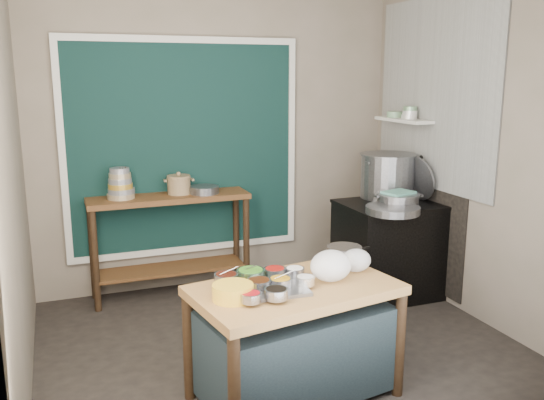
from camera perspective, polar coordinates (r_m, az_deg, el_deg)
name	(u,v)px	position (r m, az deg, el deg)	size (l,w,h in m)	color
floor	(276,343)	(4.59, 0.43, -13.99)	(3.50, 3.00, 0.02)	#29241F
back_wall	(219,141)	(5.58, -5.25, 5.88)	(3.50, 0.02, 2.80)	#796A5D
left_wall	(10,178)	(3.88, -24.50, 1.98)	(0.02, 3.00, 2.80)	#796A5D
right_wall	(474,151)	(5.07, 19.39, 4.57)	(0.02, 3.00, 2.80)	#796A5D
curtain_panel	(184,148)	(5.46, -8.67, 5.12)	(2.10, 0.02, 1.90)	black
curtain_frame	(185,148)	(5.45, -8.65, 5.11)	(2.22, 0.03, 2.02)	beige
tile_panel	(434,94)	(5.44, 15.76, 10.06)	(0.02, 1.70, 1.70)	#B2B2AA
soot_patch	(421,216)	(5.68, 14.53, -1.53)	(0.01, 1.30, 1.30)	black
wall_shelf	(404,120)	(5.64, 12.93, 7.73)	(0.22, 0.70, 0.03)	beige
prep_table	(295,342)	(3.73, 2.25, -13.87)	(1.25, 0.72, 0.75)	olive
back_counter	(171,245)	(5.42, -10.00, -4.45)	(1.45, 0.40, 0.95)	brown
stove_block	(390,251)	(5.46, 11.63, -4.94)	(0.90, 0.68, 0.85)	black
stove_top	(392,204)	(5.35, 11.83, -0.43)	(0.92, 0.69, 0.03)	black
condiment_tray	(265,289)	(3.50, -0.74, -8.80)	(0.49, 0.35, 0.02)	gray
condiment_bowls	(260,282)	(3.50, -1.20, -8.10)	(0.60, 0.48, 0.07)	gray
yellow_basin	(233,292)	(3.37, -3.90, -9.08)	(0.24, 0.24, 0.09)	gold
saucepan	(344,256)	(3.95, 7.15, -5.53)	(0.25, 0.25, 0.13)	gray
plastic_bag_a	(331,266)	(3.65, 5.85, -6.50)	(0.27, 0.23, 0.20)	white
plastic_bag_b	(356,260)	(3.85, 8.32, -5.93)	(0.20, 0.17, 0.15)	white
bowl_stack	(120,185)	(5.23, -14.80, 1.42)	(0.24, 0.24, 0.27)	tan
utensil_cup	(123,194)	(5.23, -14.56, 0.58)	(0.15, 0.15, 0.09)	gray
ceramic_crock	(179,186)	(5.33, -9.21, 1.40)	(0.23, 0.23, 0.15)	olive
wide_bowl	(204,190)	(5.33, -6.73, 1.01)	(0.27, 0.27, 0.07)	gray
stock_pot	(387,176)	(5.52, 11.36, 2.37)	(0.54, 0.54, 0.42)	gray
pot_lid	(418,178)	(5.48, 14.28, 2.10)	(0.42, 0.42, 0.02)	gray
steamer	(398,200)	(5.16, 12.39, -0.05)	(0.39, 0.39, 0.12)	gray
green_cloth	(399,192)	(5.14, 12.43, 0.74)	(0.25, 0.19, 0.02)	#4B8A77
shallow_pan	(393,210)	(4.94, 11.87, -0.95)	(0.46, 0.46, 0.06)	gray
shelf_bowl_stack	(409,113)	(5.57, 13.43, 8.37)	(0.15, 0.15, 0.12)	silver
shelf_bowl_green	(395,114)	(5.77, 12.06, 8.29)	(0.15, 0.15, 0.05)	gray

